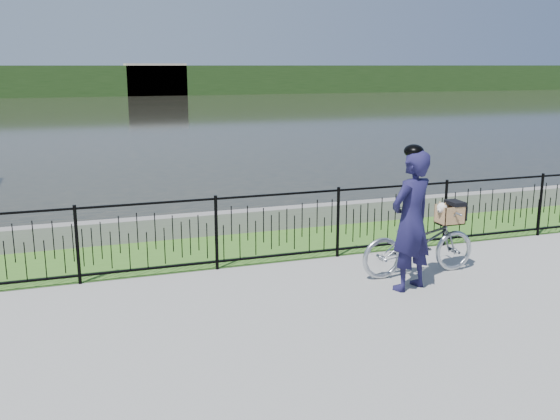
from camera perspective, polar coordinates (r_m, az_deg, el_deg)
name	(u,v)px	position (r m, az deg, el deg)	size (l,w,h in m)	color
ground	(318,297)	(8.45, 3.46, -7.99)	(120.00, 120.00, 0.00)	gray
grass_strip	(260,245)	(10.77, -1.80, -3.26)	(60.00, 2.00, 0.01)	#3B6B21
water	(117,115)	(40.51, -14.72, 8.39)	(120.00, 120.00, 0.00)	#27271E
quay_wall	(245,221)	(11.65, -3.25, -1.02)	(60.00, 0.30, 0.40)	slate
fence	(279,227)	(9.70, -0.08, -1.60)	(14.00, 0.06, 1.15)	black
far_treeline	(94,81)	(67.37, -16.65, 11.27)	(120.00, 6.00, 3.00)	#223E18
far_building_right	(155,79)	(66.41, -11.32, 11.62)	(6.00, 3.00, 3.20)	#B6AB92
bicycle_rig	(419,242)	(9.43, 12.63, -2.90)	(1.82, 0.64, 1.09)	#A7ACB2
cyclist	(411,220)	(8.66, 11.91, -0.86)	(0.82, 0.68, 2.01)	#17153B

